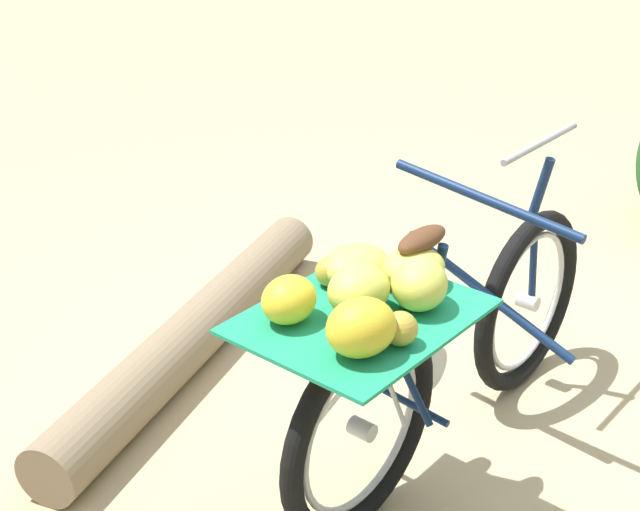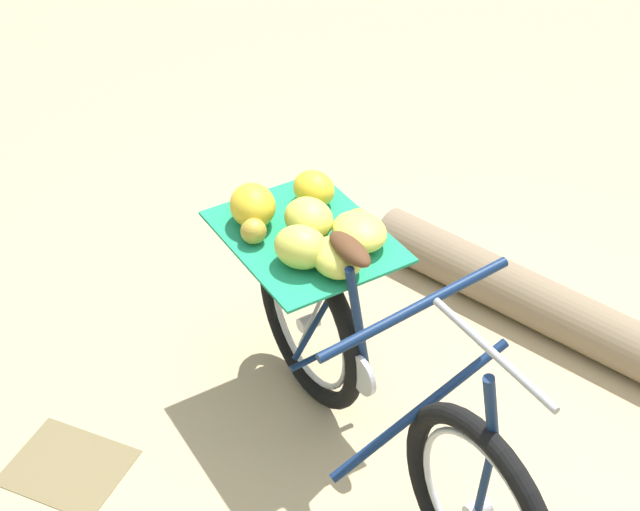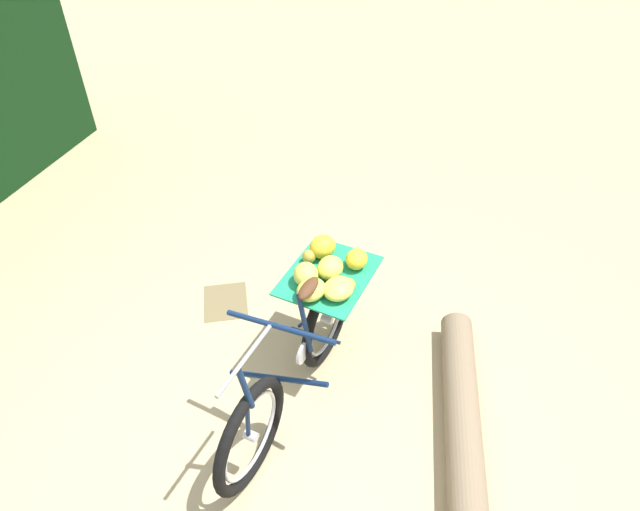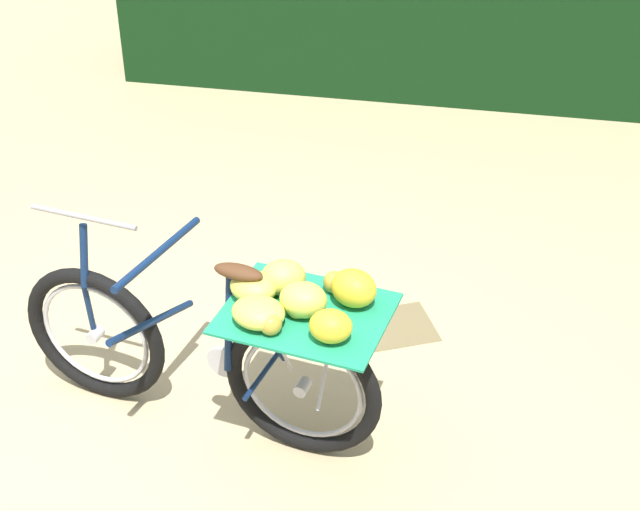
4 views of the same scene
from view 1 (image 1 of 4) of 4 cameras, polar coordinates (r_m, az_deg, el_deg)
The scene contains 3 objects.
ground_plane at distance 3.67m, azimuth 8.86°, elevation -9.19°, with size 60.00×60.00×0.00m, color tan.
bicycle at distance 3.08m, azimuth 6.88°, elevation -5.09°, with size 1.62×1.28×1.03m.
fallen_log at distance 3.89m, azimuth -7.72°, elevation -4.75°, with size 0.23×0.23×2.00m, color #7F6B51.
Camera 1 is at (2.98, -0.32, 2.11)m, focal length 52.08 mm.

